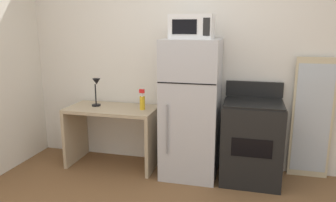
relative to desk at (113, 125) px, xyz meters
The scene contains 8 objects.
wall_back_white 1.30m from the desk, 20.29° to the left, with size 5.00×0.10×2.60m, color silver.
desk is the anchor object (origin of this frame).
desk_lamp 0.52m from the desk, behind, with size 0.14×0.12×0.35m.
spray_bottle 0.51m from the desk, ahead, with size 0.06×0.06×0.25m.
refrigerator 1.03m from the desk, ahead, with size 0.63×0.64×1.59m.
microwave 1.56m from the desk, ahead, with size 0.46×0.35×0.26m.
oven_range 1.69m from the desk, ahead, with size 0.65×0.61×1.10m.
leaning_mirror 2.36m from the desk, ahead, with size 0.44×0.03×1.40m.
Camera 1 is at (0.65, -2.24, 1.72)m, focal length 34.58 mm.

